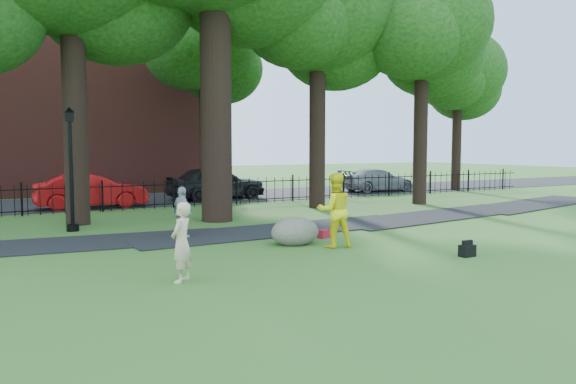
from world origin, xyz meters
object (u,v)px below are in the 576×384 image
woman (182,242)px  red_sedan (91,191)px  man (335,210)px  lamppost (71,171)px  boulder (295,230)px

woman → red_sedan: 14.67m
man → lamppost: 8.57m
man → red_sedan: 13.50m
lamppost → red_sedan: bearing=89.3°
woman → lamppost: 8.24m
boulder → lamppost: lamppost is taller
man → woman: bearing=34.2°
woman → red_sedan: woman is taller
man → red_sedan: size_ratio=0.43×
boulder → red_sedan: size_ratio=0.30×
boulder → red_sedan: (-3.21, 12.04, 0.36)m
boulder → lamppost: bearing=131.8°
boulder → red_sedan: red_sedan is taller
boulder → lamppost: 7.55m
man → red_sedan: (-3.91, 12.92, -0.22)m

